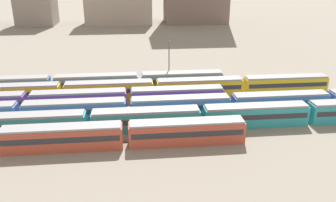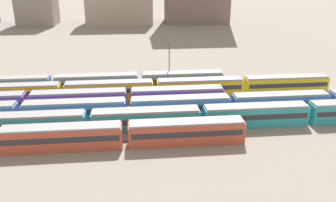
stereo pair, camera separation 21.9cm
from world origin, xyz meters
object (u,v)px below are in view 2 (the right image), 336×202
train_track_1 (308,113)px  catenary_pole_1 (169,59)px  train_track_0 (62,137)px  train_track_5 (97,83)px  train_track_3 (79,100)px  train_track_2 (231,104)px  train_track_4 (155,88)px

train_track_1 → catenary_pole_1: size_ratio=10.33×
train_track_0 → train_track_1: bearing=7.2°
train_track_5 → catenary_pole_1: (16.27, 2.80, 4.10)m
train_track_0 → train_track_3: same height
train_track_1 → train_track_3: bearing=165.7°
train_track_3 → catenary_pole_1: catenary_pole_1 is taller
train_track_0 → train_track_1: size_ratio=0.50×
train_track_2 → train_track_3: size_ratio=2.02×
train_track_1 → train_track_2: size_ratio=1.00×
train_track_1 → train_track_3: (-40.67, 10.40, -0.00)m
train_track_1 → train_track_5: same height
train_track_1 → train_track_3: size_ratio=2.02×
train_track_5 → catenary_pole_1: catenary_pole_1 is taller
train_track_1 → train_track_4: 30.13m
train_track_5 → train_track_1: bearing=-28.5°
train_track_2 → catenary_pole_1: bearing=117.5°
train_track_1 → train_track_2: (-12.39, 5.20, 0.00)m
train_track_3 → train_track_4: size_ratio=0.75×
train_track_5 → train_track_3: bearing=-103.2°
train_track_0 → train_track_5: size_ratio=1.00×
train_track_0 → train_track_1: same height
train_track_4 → train_track_1: bearing=-31.2°
train_track_0 → train_track_4: bearing=53.5°
train_track_0 → train_track_5: (2.96, 26.00, 0.00)m
train_track_3 → train_track_5: (2.44, 10.40, 0.00)m
train_track_0 → train_track_5: 26.17m
train_track_2 → train_track_3: (-28.28, 5.20, -0.00)m
catenary_pole_1 → train_track_5: bearing=-170.2°
train_track_3 → train_track_5: same height
train_track_3 → train_track_4: 15.78m
train_track_4 → train_track_0: bearing=-126.5°
train_track_1 → train_track_5: size_ratio=2.02×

